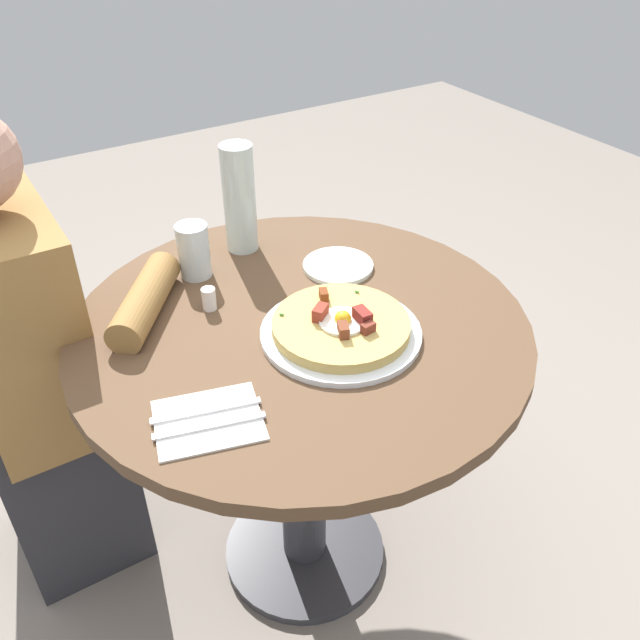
{
  "coord_description": "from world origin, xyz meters",
  "views": [
    {
      "loc": [
        -0.91,
        0.52,
        1.49
      ],
      "look_at": [
        -0.04,
        -0.02,
        0.75
      ],
      "focal_mm": 37.62,
      "sensor_mm": 36.0,
      "label": 1
    }
  ],
  "objects_px": {
    "water_bottle": "(239,199)",
    "water_glass": "(194,251)",
    "salt_shaker": "(209,299)",
    "person_seated": "(41,390)",
    "breakfast_pizza": "(341,325)",
    "fork": "(206,411)",
    "pizza_plate": "(341,333)",
    "dining_table": "(301,389)",
    "bread_plate": "(338,266)",
    "knife": "(210,426)"
  },
  "relations": [
    {
      "from": "pizza_plate",
      "to": "fork",
      "type": "bearing_deg",
      "value": 101.56
    },
    {
      "from": "dining_table",
      "to": "person_seated",
      "type": "distance_m",
      "value": 0.58
    },
    {
      "from": "dining_table",
      "to": "water_glass",
      "type": "xyz_separation_m",
      "value": [
        0.27,
        0.1,
        0.23
      ]
    },
    {
      "from": "person_seated",
      "to": "bread_plate",
      "type": "relative_size",
      "value": 7.37
    },
    {
      "from": "person_seated",
      "to": "pizza_plate",
      "type": "relative_size",
      "value": 3.73
    },
    {
      "from": "water_glass",
      "to": "breakfast_pizza",
      "type": "bearing_deg",
      "value": -157.38
    },
    {
      "from": "pizza_plate",
      "to": "breakfast_pizza",
      "type": "distance_m",
      "value": 0.02
    },
    {
      "from": "salt_shaker",
      "to": "water_bottle",
      "type": "bearing_deg",
      "value": -41.76
    },
    {
      "from": "knife",
      "to": "water_glass",
      "type": "relative_size",
      "value": 1.53
    },
    {
      "from": "water_bottle",
      "to": "water_glass",
      "type": "bearing_deg",
      "value": 111.07
    },
    {
      "from": "dining_table",
      "to": "person_seated",
      "type": "bearing_deg",
      "value": 52.5
    },
    {
      "from": "bread_plate",
      "to": "water_glass",
      "type": "distance_m",
      "value": 0.31
    },
    {
      "from": "dining_table",
      "to": "person_seated",
      "type": "xyz_separation_m",
      "value": [
        0.35,
        0.46,
        -0.05
      ]
    },
    {
      "from": "water_bottle",
      "to": "salt_shaker",
      "type": "distance_m",
      "value": 0.27
    },
    {
      "from": "person_seated",
      "to": "knife",
      "type": "height_order",
      "value": "person_seated"
    },
    {
      "from": "fork",
      "to": "salt_shaker",
      "type": "distance_m",
      "value": 0.3
    },
    {
      "from": "pizza_plate",
      "to": "salt_shaker",
      "type": "height_order",
      "value": "salt_shaker"
    },
    {
      "from": "breakfast_pizza",
      "to": "water_glass",
      "type": "distance_m",
      "value": 0.38
    },
    {
      "from": "pizza_plate",
      "to": "fork",
      "type": "distance_m",
      "value": 0.31
    },
    {
      "from": "person_seated",
      "to": "dining_table",
      "type": "bearing_deg",
      "value": -127.5
    },
    {
      "from": "bread_plate",
      "to": "water_bottle",
      "type": "xyz_separation_m",
      "value": [
        0.19,
        0.14,
        0.12
      ]
    },
    {
      "from": "bread_plate",
      "to": "pizza_plate",
      "type": "bearing_deg",
      "value": 148.08
    },
    {
      "from": "water_glass",
      "to": "bread_plate",
      "type": "bearing_deg",
      "value": -116.58
    },
    {
      "from": "dining_table",
      "to": "person_seated",
      "type": "relative_size",
      "value": 0.79
    },
    {
      "from": "breakfast_pizza",
      "to": "bread_plate",
      "type": "bearing_deg",
      "value": -31.84
    },
    {
      "from": "breakfast_pizza",
      "to": "dining_table",
      "type": "bearing_deg",
      "value": 28.85
    },
    {
      "from": "salt_shaker",
      "to": "knife",
      "type": "bearing_deg",
      "value": 155.75
    },
    {
      "from": "knife",
      "to": "person_seated",
      "type": "bearing_deg",
      "value": -54.89
    },
    {
      "from": "person_seated",
      "to": "breakfast_pizza",
      "type": "height_order",
      "value": "person_seated"
    },
    {
      "from": "dining_table",
      "to": "breakfast_pizza",
      "type": "bearing_deg",
      "value": -151.15
    },
    {
      "from": "dining_table",
      "to": "pizza_plate",
      "type": "distance_m",
      "value": 0.2
    },
    {
      "from": "water_bottle",
      "to": "breakfast_pizza",
      "type": "bearing_deg",
      "value": -179.07
    },
    {
      "from": "breakfast_pizza",
      "to": "fork",
      "type": "bearing_deg",
      "value": 101.46
    },
    {
      "from": "breakfast_pizza",
      "to": "water_glass",
      "type": "height_order",
      "value": "water_glass"
    },
    {
      "from": "salt_shaker",
      "to": "bread_plate",
      "type": "bearing_deg",
      "value": -90.72
    },
    {
      "from": "pizza_plate",
      "to": "breakfast_pizza",
      "type": "xyz_separation_m",
      "value": [
        -0.0,
        -0.0,
        0.02
      ]
    },
    {
      "from": "bread_plate",
      "to": "fork",
      "type": "bearing_deg",
      "value": 122.02
    },
    {
      "from": "breakfast_pizza",
      "to": "bread_plate",
      "type": "xyz_separation_m",
      "value": [
        0.21,
        -0.13,
        -0.02
      ]
    },
    {
      "from": "water_bottle",
      "to": "bread_plate",
      "type": "bearing_deg",
      "value": -144.37
    },
    {
      "from": "pizza_plate",
      "to": "water_bottle",
      "type": "bearing_deg",
      "value": 0.92
    },
    {
      "from": "salt_shaker",
      "to": "person_seated",
      "type": "bearing_deg",
      "value": 56.46
    },
    {
      "from": "pizza_plate",
      "to": "water_glass",
      "type": "height_order",
      "value": "water_glass"
    },
    {
      "from": "person_seated",
      "to": "breakfast_pizza",
      "type": "relative_size",
      "value": 4.37
    },
    {
      "from": "pizza_plate",
      "to": "bread_plate",
      "type": "bearing_deg",
      "value": -31.92
    },
    {
      "from": "person_seated",
      "to": "breakfast_pizza",
      "type": "bearing_deg",
      "value": -130.62
    },
    {
      "from": "dining_table",
      "to": "breakfast_pizza",
      "type": "xyz_separation_m",
      "value": [
        -0.08,
        -0.04,
        0.2
      ]
    },
    {
      "from": "fork",
      "to": "water_bottle",
      "type": "xyz_separation_m",
      "value": [
        0.46,
        -0.3,
        0.12
      ]
    },
    {
      "from": "breakfast_pizza",
      "to": "water_bottle",
      "type": "xyz_separation_m",
      "value": [
        0.4,
        0.01,
        0.1
      ]
    },
    {
      "from": "fork",
      "to": "salt_shaker",
      "type": "xyz_separation_m",
      "value": [
        0.27,
        -0.13,
        0.02
      ]
    },
    {
      "from": "bread_plate",
      "to": "knife",
      "type": "relative_size",
      "value": 0.86
    }
  ]
}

